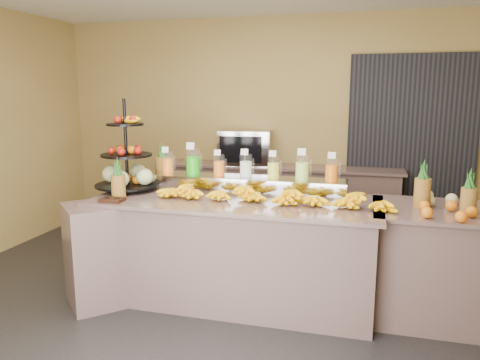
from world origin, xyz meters
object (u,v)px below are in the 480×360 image
at_px(oven_warmer, 245,147).
at_px(condiment_caddy, 112,200).
at_px(pitcher_tray, 246,185).
at_px(fruit_stand, 131,167).
at_px(right_fruit_pile, 444,203).
at_px(banana_heap, 269,194).

bearing_deg(oven_warmer, condiment_caddy, -110.64).
relative_size(pitcher_tray, fruit_stand, 2.14).
distance_m(fruit_stand, right_fruit_pile, 2.76).
bearing_deg(fruit_stand, right_fruit_pile, 11.10).
relative_size(pitcher_tray, oven_warmer, 2.81).
height_order(banana_heap, right_fruit_pile, right_fruit_pile).
distance_m(condiment_caddy, oven_warmer, 2.40).
distance_m(banana_heap, oven_warmer, 2.10).
xyz_separation_m(fruit_stand, condiment_caddy, (0.07, -0.48, -0.21)).
bearing_deg(oven_warmer, fruit_stand, -116.07).
bearing_deg(banana_heap, oven_warmer, 110.24).
relative_size(pitcher_tray, condiment_caddy, 9.61).
xyz_separation_m(condiment_caddy, right_fruit_pile, (2.68, 0.34, 0.06)).
height_order(pitcher_tray, banana_heap, banana_heap).
height_order(right_fruit_pile, oven_warmer, oven_warmer).
bearing_deg(condiment_caddy, right_fruit_pile, 7.17).
xyz_separation_m(pitcher_tray, right_fruit_pile, (1.66, -0.31, 0.00)).
relative_size(banana_heap, fruit_stand, 2.37).
bearing_deg(banana_heap, fruit_stand, 174.55).
bearing_deg(condiment_caddy, banana_heap, 14.93).
bearing_deg(condiment_caddy, oven_warmer, 76.07).
distance_m(pitcher_tray, oven_warmer, 1.73).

